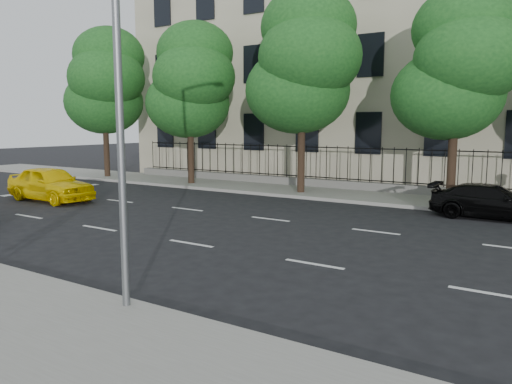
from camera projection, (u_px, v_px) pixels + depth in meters
ground at (126, 263)px, 12.51m from camera, size 120.00×120.00×0.00m
far_sidewalk at (345, 195)px, 24.17m from camera, size 60.00×4.00×0.15m
lane_markings at (235, 230)px, 16.47m from camera, size 49.60×4.62×0.01m
masonry_building at (406, 32)px, 30.41m from camera, size 34.60×12.11×18.50m
iron_fence at (358, 180)px, 25.51m from camera, size 30.00×0.50×2.20m
street_light at (139, 31)px, 9.00m from camera, size 0.25×3.32×8.05m
tree_a at (106, 82)px, 31.38m from camera, size 5.71×5.31×9.39m
tree_b at (192, 81)px, 27.66m from camera, size 5.53×5.12×8.97m
tree_c at (305, 62)px, 23.83m from camera, size 5.89×5.50×9.80m
tree_d at (459, 65)px, 20.15m from camera, size 5.34×4.94×8.84m
yellow_taxi at (50, 184)px, 22.61m from camera, size 4.70×2.00×1.58m
black_sedan at (492, 202)px, 18.35m from camera, size 4.41×1.85×1.27m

